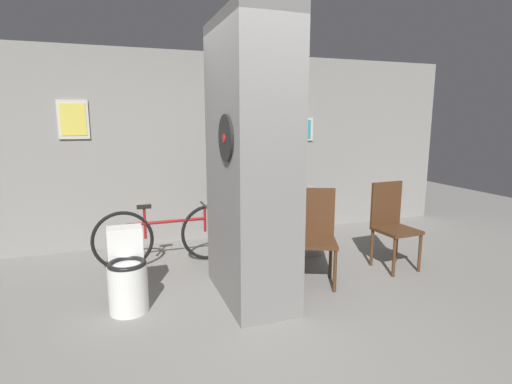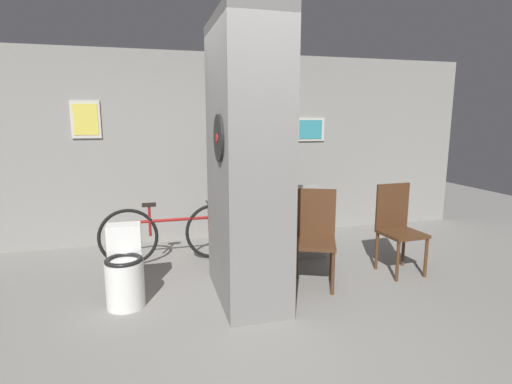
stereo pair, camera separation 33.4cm
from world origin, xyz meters
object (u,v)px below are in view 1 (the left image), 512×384
at_px(chair_near_pillar, 315,232).
at_px(chair_by_doorway, 392,222).
at_px(toilet, 127,275).
at_px(bicycle, 168,235).
at_px(bottle_tall, 259,180).

relative_size(chair_near_pillar, chair_by_doorway, 1.00).
bearing_deg(toilet, chair_by_doorway, 1.43).
height_order(chair_near_pillar, chair_by_doorway, same).
distance_m(chair_near_pillar, bicycle, 1.74).
relative_size(toilet, chair_by_doorway, 0.73).
height_order(chair_near_pillar, bicycle, chair_near_pillar).
height_order(chair_near_pillar, bottle_tall, bottle_tall).
distance_m(toilet, chair_near_pillar, 1.90).
bearing_deg(bicycle, chair_near_pillar, -36.37).
bearing_deg(chair_near_pillar, toilet, -156.78).
xyz_separation_m(chair_near_pillar, bicycle, (-1.40, 1.03, -0.18)).
distance_m(chair_near_pillar, bottle_tall, 1.03).
relative_size(chair_near_pillar, bottle_tall, 3.10).
height_order(toilet, chair_near_pillar, chair_near_pillar).
height_order(chair_by_doorway, bicycle, chair_by_doorway).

